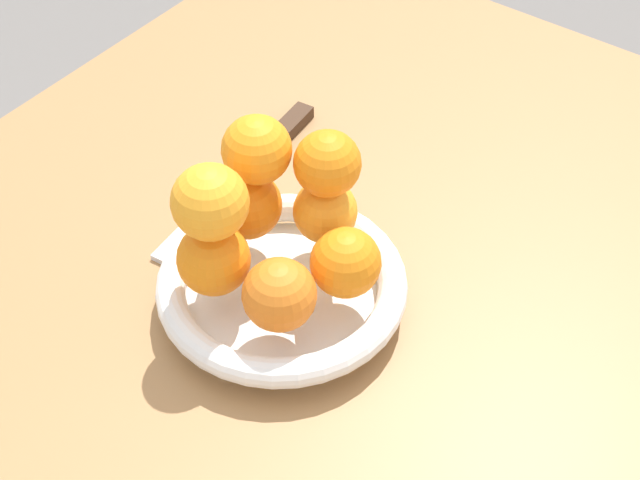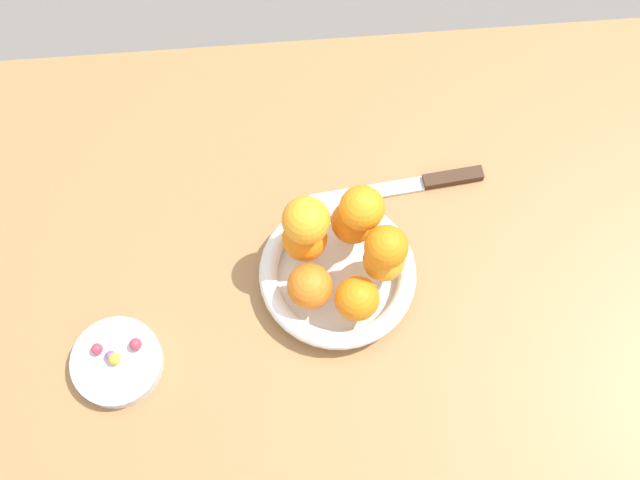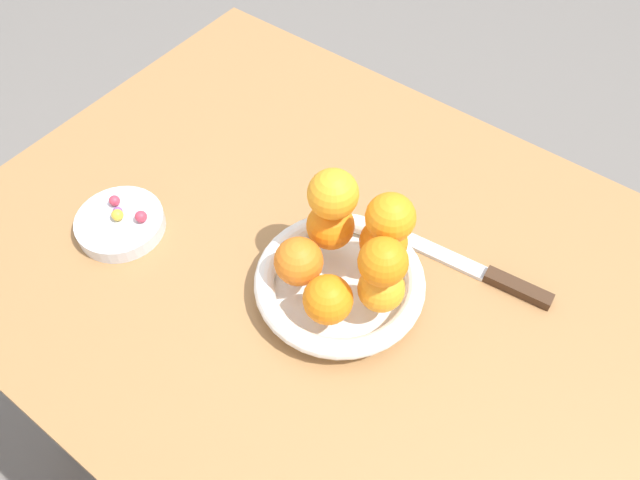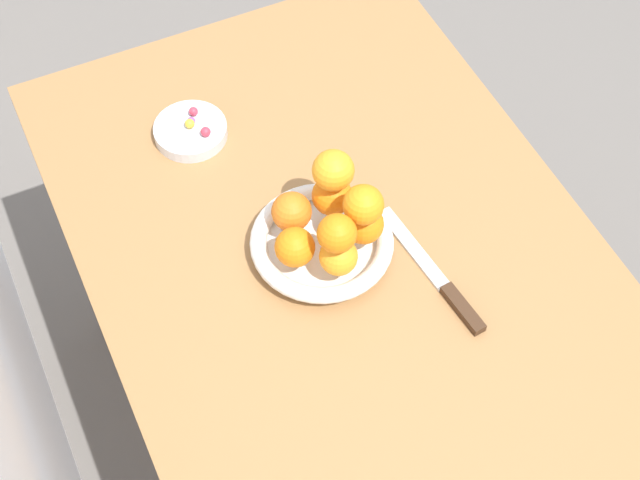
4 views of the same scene
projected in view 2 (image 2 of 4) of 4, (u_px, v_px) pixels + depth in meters
The scene contains 17 objects.
ground_plane at pixel (330, 372), 1.84m from camera, with size 6.00×6.00×0.00m, color slate.
dining_table at pixel (334, 280), 1.23m from camera, with size 1.10×0.76×0.74m.
fruit_bowl at pixel (341, 274), 1.12m from camera, with size 0.22×0.22×0.04m.
candy_dish at pixel (117, 362), 1.08m from camera, with size 0.12×0.12×0.02m, color silver.
orange_0 at pixel (353, 222), 1.10m from camera, with size 0.06×0.06×0.06m, color orange.
orange_1 at pixel (305, 239), 1.09m from camera, with size 0.06×0.06×0.06m, color orange.
orange_2 at pixel (310, 286), 1.06m from camera, with size 0.06×0.06×0.06m, color orange.
orange_3 at pixel (357, 299), 1.06m from camera, with size 0.06×0.06×0.06m, color orange.
orange_4 at pixel (384, 260), 1.08m from camera, with size 0.06×0.06×0.06m, color orange.
orange_5 at pixel (306, 220), 1.03m from camera, with size 0.06×0.06×0.06m, color orange.
orange_6 at pixel (362, 208), 1.04m from camera, with size 0.06×0.06×0.06m, color orange.
orange_7 at pixel (386, 247), 1.02m from camera, with size 0.06×0.06×0.06m, color orange.
candy_ball_0 at pixel (97, 349), 1.07m from camera, with size 0.02×0.02×0.02m, color #C6384C.
candy_ball_1 at pixel (114, 359), 1.07m from camera, with size 0.02×0.02×0.02m, color gold.
candy_ball_2 at pixel (111, 356), 1.07m from camera, with size 0.01×0.01×0.01m, color #8C4C99.
candy_ball_3 at pixel (136, 344), 1.07m from camera, with size 0.02×0.02×0.02m, color #C6384C.
knife at pixel (413, 185), 1.19m from camera, with size 0.26×0.05×0.01m.
Camera 2 is at (0.05, 0.40, 1.82)m, focal length 45.00 mm.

